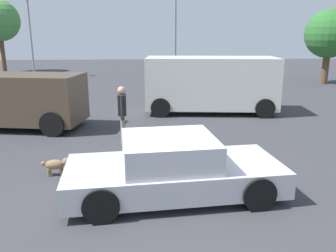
# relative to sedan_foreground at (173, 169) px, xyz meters

# --- Properties ---
(ground_plane) EXTENTS (80.00, 80.00, 0.00)m
(ground_plane) POSITION_rel_sedan_foreground_xyz_m (-0.17, -0.18, -0.56)
(ground_plane) COLOR #38383D
(sedan_foreground) EXTENTS (4.39, 2.27, 1.21)m
(sedan_foreground) POSITION_rel_sedan_foreground_xyz_m (0.00, 0.00, 0.00)
(sedan_foreground) COLOR #B7BABF
(sedan_foreground) RESTS_ON ground_plane
(dog) EXTENTS (0.67, 0.24, 0.41)m
(dog) POSITION_rel_sedan_foreground_xyz_m (-2.57, 1.15, -0.30)
(dog) COLOR olive
(dog) RESTS_ON ground_plane
(van_white) EXTENTS (5.40, 2.67, 2.25)m
(van_white) POSITION_rel_sedan_foreground_xyz_m (2.11, 7.58, 0.66)
(van_white) COLOR silver
(van_white) RESTS_ON ground_plane
(suv_dark) EXTENTS (5.13, 2.71, 1.85)m
(suv_dark) POSITION_rel_sedan_foreground_xyz_m (-5.17, 5.51, 0.46)
(suv_dark) COLOR #4C3D2D
(suv_dark) RESTS_ON ground_plane
(pedestrian) EXTENTS (0.26, 0.57, 1.69)m
(pedestrian) POSITION_rel_sedan_foreground_xyz_m (-1.22, 3.55, 0.45)
(pedestrian) COLOR gray
(pedestrian) RESTS_ON ground_plane
(light_post_near) EXTENTS (0.44, 0.44, 5.97)m
(light_post_near) POSITION_rel_sedan_foreground_xyz_m (-9.12, 20.65, 3.53)
(light_post_near) COLOR gray
(light_post_near) RESTS_ON ground_plane
(light_post_far) EXTENTS (0.44, 0.44, 5.98)m
(light_post_far) POSITION_rel_sedan_foreground_xyz_m (1.20, 14.49, 3.54)
(light_post_far) COLOR gray
(light_post_far) RESTS_ON ground_plane
(tree_back_left) EXTENTS (3.06, 3.06, 4.73)m
(tree_back_left) POSITION_rel_sedan_foreground_xyz_m (11.14, 15.65, 2.61)
(tree_back_left) COLOR brown
(tree_back_left) RESTS_ON ground_plane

